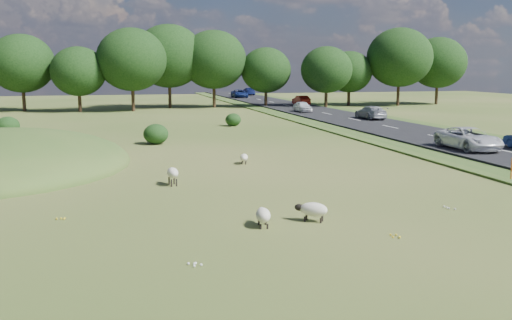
% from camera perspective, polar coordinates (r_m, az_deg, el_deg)
% --- Properties ---
extents(ground, '(160.00, 160.00, 0.00)m').
position_cam_1_polar(ground, '(44.46, -7.66, 1.82)').
color(ground, '#36581B').
rests_on(ground, ground).
extents(road, '(8.00, 150.00, 0.25)m').
position_cam_1_polar(road, '(59.65, 10.60, 3.74)').
color(road, black).
rests_on(road, ground).
extents(treeline, '(96.28, 14.66, 11.70)m').
position_cam_1_polar(treeline, '(79.35, -11.65, 9.69)').
color(treeline, black).
rests_on(treeline, ground).
extents(shrubs, '(21.82, 13.27, 1.59)m').
position_cam_1_polar(shrubs, '(49.25, -14.24, 3.21)').
color(shrubs, black).
rests_on(shrubs, ground).
extents(marker_post, '(0.06, 0.06, 1.20)m').
position_cam_1_polar(marker_post, '(31.37, 24.17, -0.88)').
color(marker_post, '#D8590C').
rests_on(marker_post, ground).
extents(sheep_0, '(0.68, 1.09, 0.60)m').
position_cam_1_polar(sheep_0, '(33.85, -1.22, 0.25)').
color(sheep_0, beige).
rests_on(sheep_0, ground).
extents(sheep_1, '(1.26, 1.04, 0.73)m').
position_cam_1_polar(sheep_1, '(21.33, 5.69, -4.94)').
color(sheep_1, beige).
rests_on(sheep_1, ground).
extents(sheep_2, '(0.62, 1.23, 0.88)m').
position_cam_1_polar(sheep_2, '(27.95, -8.36, -1.28)').
color(sheep_2, beige).
rests_on(sheep_2, ground).
extents(sheep_3, '(0.66, 1.22, 0.69)m').
position_cam_1_polar(sheep_3, '(20.55, 0.70, -5.51)').
color(sheep_3, beige).
rests_on(sheep_3, ground).
extents(car_0, '(2.40, 5.20, 1.44)m').
position_cam_1_polar(car_0, '(105.11, -1.65, 6.66)').
color(car_0, navy).
rests_on(car_0, road).
extents(car_1, '(2.43, 5.26, 1.46)m').
position_cam_1_polar(car_1, '(40.76, 20.49, 2.04)').
color(car_1, white).
rests_on(car_1, road).
extents(car_2, '(1.49, 4.28, 1.41)m').
position_cam_1_polar(car_2, '(83.41, 4.54, 5.96)').
color(car_2, maroon).
rests_on(car_2, road).
extents(car_3, '(1.96, 4.83, 1.40)m').
position_cam_1_polar(car_3, '(62.27, 11.40, 4.70)').
color(car_3, '#AAADB2').
rests_on(car_3, road).
extents(car_4, '(1.53, 3.79, 1.29)m').
position_cam_1_polar(car_4, '(71.18, 4.69, 5.35)').
color(car_4, white).
rests_on(car_4, road).
extents(car_5, '(2.05, 5.03, 1.46)m').
position_cam_1_polar(car_5, '(114.64, -0.78, 6.88)').
color(car_5, navy).
rests_on(car_5, road).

